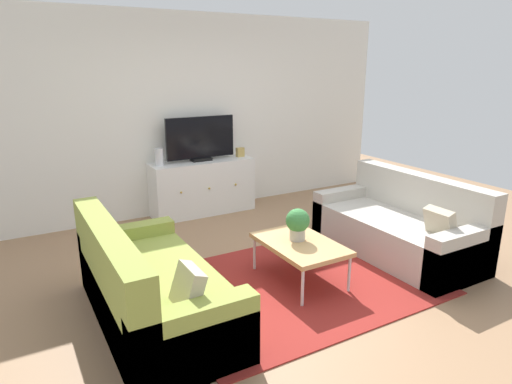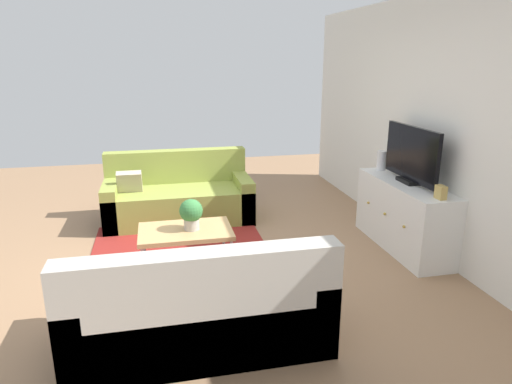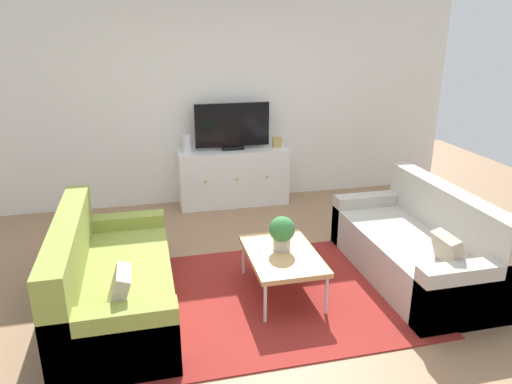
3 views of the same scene
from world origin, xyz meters
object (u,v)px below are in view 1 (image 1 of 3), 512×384
Objects in this scene: couch_right_side at (401,228)px; potted_plant at (298,223)px; tv_console at (203,187)px; glass_vase at (159,157)px; flat_screen_tv at (200,139)px; mantel_clock at (240,152)px; couch_left_side at (145,291)px; coffee_table at (300,245)px.

couch_right_side is 1.40m from potted_plant.
tv_console is 6.28× the size of glass_vase.
potted_plant is at bearing -90.15° from flat_screen_tv.
flat_screen_tv is (0.00, 0.02, 0.68)m from tv_console.
potted_plant is 2.39× the size of mantel_clock.
couch_left_side is 5.94× the size of potted_plant.
couch_left_side is 8.07× the size of glass_vase.
glass_vase is (0.92, 2.37, 0.58)m from couch_left_side.
coffee_table is 2.49m from flat_screen_tv.
mantel_clock is (0.60, -0.02, -0.24)m from flat_screen_tv.
glass_vase is (-0.58, 2.38, 0.49)m from coffee_table.
tv_console is (-1.36, 2.37, 0.09)m from couch_right_side.
couch_right_side is at bearing -72.26° from mantel_clock.
flat_screen_tv reaches higher than couch_right_side.
couch_right_side is 1.90× the size of flat_screen_tv.
potted_plant is (1.52, 0.06, 0.29)m from couch_left_side.
coffee_table is (-1.38, -0.00, 0.09)m from couch_right_side.
flat_screen_tv reaches higher than glass_vase.
tv_console reaches higher than potted_plant.
flat_screen_tv is at bearing 119.56° from couch_right_side.
couch_left_side is at bearing -122.43° from flat_screen_tv.
glass_vase is 1.76× the size of mantel_clock.
couch_left_side reaches higher than tv_console.
couch_left_side is 2.88m from couch_right_side.
tv_console is at bearing 89.57° from coffee_table.
tv_console is 1.48× the size of flat_screen_tv.
couch_left_side is at bearing -177.76° from potted_plant.
couch_right_side is at bearing 0.18° from coffee_table.
tv_console is at bearing -0.00° from glass_vase.
couch_left_side is 2.82m from tv_console.
couch_right_side is (2.88, 0.00, 0.00)m from couch_left_side.
tv_console is at bearing 57.35° from couch_left_side.
potted_plant is 2.40m from mantel_clock.
flat_screen_tv is at bearing 57.57° from couch_left_side.
glass_vase is 1.20m from mantel_clock.
glass_vase is at bearing 104.36° from potted_plant.
potted_plant is (-1.36, 0.06, 0.29)m from couch_right_side.
couch_right_side reaches higher than coffee_table.
couch_right_side is 2.86m from flat_screen_tv.
potted_plant is 0.22× the size of tv_console.
couch_left_side and couch_right_side have the same top height.
coffee_table is 2.50m from glass_vase.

